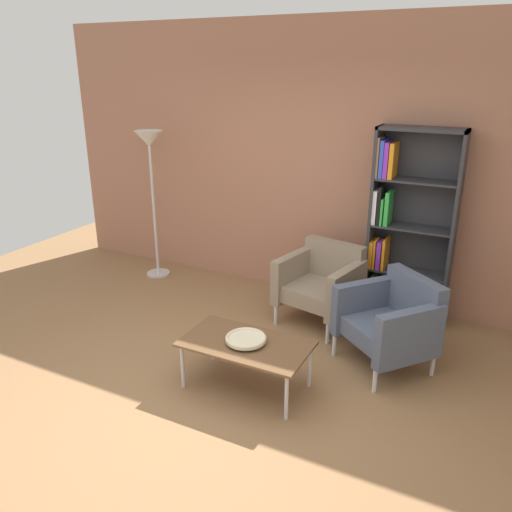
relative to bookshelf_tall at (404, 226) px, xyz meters
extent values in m
plane|color=olive|center=(-1.00, -2.25, -0.95)|extent=(8.32, 8.32, 0.00)
cube|color=#A87056|center=(-1.00, 0.21, 0.50)|extent=(6.40, 0.12, 2.90)
cube|color=#333338|center=(-0.30, -0.02, 0.00)|extent=(0.03, 0.30, 1.90)
cube|color=#333338|center=(0.47, -0.02, 0.00)|extent=(0.03, 0.30, 1.90)
cube|color=#333338|center=(0.08, -0.02, 0.93)|extent=(0.80, 0.30, 0.03)
cube|color=#333338|center=(0.08, -0.02, -0.94)|extent=(0.80, 0.30, 0.03)
cube|color=#333338|center=(0.08, 0.12, 0.00)|extent=(0.80, 0.02, 1.90)
cube|color=#333338|center=(0.08, -0.02, -0.46)|extent=(0.76, 0.28, 0.02)
cube|color=#333338|center=(0.08, -0.02, 0.00)|extent=(0.76, 0.28, 0.02)
cube|color=#333338|center=(0.08, -0.02, 0.46)|extent=(0.76, 0.28, 0.02)
cube|color=blue|center=(-0.28, -0.04, -0.76)|extent=(0.02, 0.24, 0.30)
cube|color=green|center=(-0.24, -0.06, -0.73)|extent=(0.03, 0.20, 0.36)
cube|color=green|center=(-0.20, -0.06, -0.77)|extent=(0.03, 0.19, 0.29)
cube|color=orange|center=(-0.16, -0.06, -0.74)|extent=(0.03, 0.19, 0.35)
cube|color=orange|center=(-0.27, -0.05, -0.31)|extent=(0.04, 0.22, 0.28)
cube|color=orange|center=(-0.23, -0.07, -0.30)|extent=(0.02, 0.19, 0.29)
cube|color=purple|center=(-0.19, -0.07, -0.31)|extent=(0.04, 0.17, 0.28)
cube|color=orange|center=(-0.14, -0.04, -0.29)|extent=(0.03, 0.25, 0.31)
cube|color=white|center=(-0.27, -0.06, 0.18)|extent=(0.04, 0.19, 0.34)
cube|color=black|center=(-0.22, -0.06, 0.20)|extent=(0.03, 0.20, 0.38)
cube|color=green|center=(-0.19, -0.06, 0.14)|extent=(0.02, 0.19, 0.26)
cube|color=green|center=(-0.15, -0.05, 0.17)|extent=(0.04, 0.22, 0.33)
cube|color=olive|center=(-0.28, -0.05, 0.66)|extent=(0.02, 0.23, 0.38)
cube|color=blue|center=(-0.24, -0.05, 0.64)|extent=(0.04, 0.22, 0.35)
cube|color=purple|center=(-0.20, -0.06, 0.64)|extent=(0.04, 0.20, 0.34)
cube|color=orange|center=(-0.15, -0.04, 0.63)|extent=(0.04, 0.24, 0.33)
cube|color=brown|center=(-0.77, -1.85, -0.56)|extent=(1.00, 0.56, 0.02)
cylinder|color=silver|center=(-1.22, -2.08, -0.76)|extent=(0.03, 0.03, 0.38)
cylinder|color=silver|center=(-0.32, -2.08, -0.76)|extent=(0.03, 0.03, 0.38)
cylinder|color=silver|center=(-1.22, -1.62, -0.76)|extent=(0.03, 0.03, 0.38)
cylinder|color=silver|center=(-0.32, -1.62, -0.76)|extent=(0.03, 0.03, 0.38)
cylinder|color=beige|center=(-0.77, -1.85, -0.54)|extent=(0.13, 0.13, 0.02)
cylinder|color=beige|center=(-0.77, -1.85, -0.52)|extent=(0.32, 0.32, 0.02)
torus|color=beige|center=(-0.77, -1.85, -0.51)|extent=(0.32, 0.32, 0.02)
cube|color=gray|center=(-0.65, -0.54, -0.63)|extent=(0.75, 0.70, 0.16)
cube|color=gray|center=(-0.59, -0.28, -0.36)|extent=(0.65, 0.25, 0.38)
cube|color=gray|center=(-0.96, -0.49, -0.52)|extent=(0.23, 0.63, 0.46)
cube|color=gray|center=(-0.35, -0.62, -0.52)|extent=(0.23, 0.63, 0.46)
cylinder|color=silver|center=(-1.01, -0.78, -0.83)|extent=(0.04, 0.04, 0.24)
cylinder|color=silver|center=(-0.42, -0.91, -0.83)|extent=(0.04, 0.04, 0.24)
cylinder|color=silver|center=(-0.89, -0.21, -0.83)|extent=(0.04, 0.04, 0.24)
cylinder|color=silver|center=(-0.30, -0.34, -0.83)|extent=(0.04, 0.04, 0.24)
cube|color=#4C566B|center=(0.13, -1.03, -0.63)|extent=(0.86, 0.85, 0.16)
cube|color=#4C566B|center=(0.30, -0.82, -0.36)|extent=(0.57, 0.50, 0.38)
cube|color=#4C566B|center=(-0.12, -0.85, -0.52)|extent=(0.47, 0.54, 0.46)
cube|color=#4C566B|center=(0.36, -1.24, -0.52)|extent=(0.47, 0.54, 0.46)
cylinder|color=silver|center=(-0.30, -1.08, -0.83)|extent=(0.04, 0.04, 0.24)
cylinder|color=silver|center=(0.16, -1.46, -0.83)|extent=(0.04, 0.04, 0.24)
cylinder|color=silver|center=(0.07, -0.63, -0.83)|extent=(0.04, 0.04, 0.24)
cylinder|color=silver|center=(0.53, -1.01, -0.83)|extent=(0.04, 0.04, 0.24)
cylinder|color=silver|center=(-2.85, -0.24, -0.94)|extent=(0.28, 0.28, 0.02)
cylinder|color=silver|center=(-2.85, -0.24, -0.10)|extent=(0.03, 0.03, 1.65)
cone|color=white|center=(-2.85, -0.24, 0.70)|extent=(0.32, 0.32, 0.18)
camera|label=1|loc=(0.89, -4.97, 1.48)|focal=36.17mm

